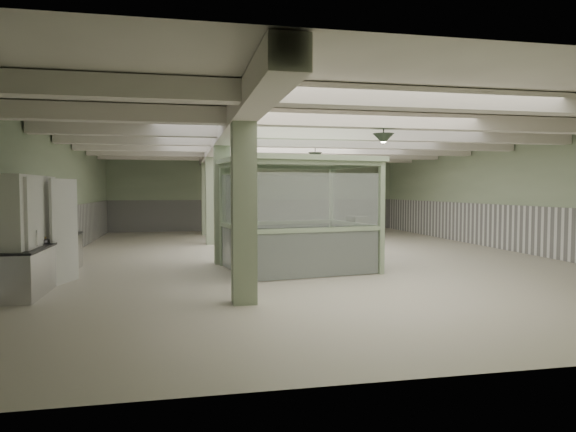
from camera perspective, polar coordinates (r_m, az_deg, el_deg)
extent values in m
plane|color=beige|center=(15.52, 1.69, -4.48)|extent=(20.00, 20.00, 0.00)
cube|color=white|center=(15.46, 1.71, 8.86)|extent=(14.00, 20.00, 0.02)
cube|color=#9EB08D|center=(25.22, -3.58, 2.49)|extent=(14.00, 0.02, 3.60)
cube|color=#9EB08D|center=(6.12, 23.95, 0.68)|extent=(14.00, 0.02, 3.60)
cube|color=#9EB08D|center=(15.36, -24.64, 1.91)|extent=(0.02, 20.00, 3.60)
cube|color=#9EB08D|center=(18.32, 23.53, 2.06)|extent=(0.02, 20.00, 3.60)
cube|color=silver|center=(15.40, -24.47, -2.00)|extent=(0.05, 19.90, 1.50)
cube|color=silver|center=(18.35, 23.40, -1.22)|extent=(0.05, 19.90, 1.50)
cube|color=silver|center=(25.23, -3.56, 0.11)|extent=(13.90, 0.05, 1.50)
cube|color=silver|center=(15.06, -7.68, 8.15)|extent=(0.45, 19.90, 0.40)
cube|color=silver|center=(8.39, 13.96, 12.52)|extent=(13.90, 0.35, 0.32)
cube|color=silver|center=(10.68, 8.05, 10.51)|extent=(13.90, 0.35, 0.32)
cube|color=silver|center=(13.04, 4.29, 9.16)|extent=(13.90, 0.35, 0.32)
cube|color=silver|center=(15.45, 1.71, 8.20)|extent=(13.90, 0.35, 0.32)
cube|color=silver|center=(17.88, -0.17, 7.49)|extent=(13.90, 0.35, 0.32)
cube|color=silver|center=(20.33, -1.59, 6.95)|extent=(13.90, 0.35, 0.32)
cube|color=silver|center=(22.79, -2.70, 6.52)|extent=(13.90, 0.35, 0.32)
cube|color=#95A585|center=(9.03, -4.93, 1.59)|extent=(0.42, 0.42, 3.60)
cube|color=#95A585|center=(14.01, -7.35, 2.08)|extent=(0.42, 0.42, 3.60)
cube|color=#95A585|center=(19.00, -8.49, 2.30)|extent=(0.42, 0.42, 3.60)
cube|color=#95A585|center=(22.99, -9.05, 2.41)|extent=(0.42, 0.42, 3.60)
cone|color=#2C3A2B|center=(10.81, 10.55, 8.42)|extent=(0.44, 0.44, 0.22)
cone|color=#2C3A2B|center=(16.02, 3.04, 6.68)|extent=(0.44, 0.44, 0.22)
cone|color=#2C3A2B|center=(20.89, -0.47, 5.83)|extent=(0.44, 0.44, 0.22)
cube|color=silver|center=(12.37, -25.60, -4.63)|extent=(0.80, 4.74, 0.88)
cube|color=black|center=(12.32, -25.65, -2.56)|extent=(0.84, 4.78, 0.04)
cylinder|color=#B2B2B7|center=(13.98, -23.35, -1.65)|extent=(0.30, 0.30, 0.09)
cube|color=white|center=(11.42, -27.35, -1.49)|extent=(0.65, 2.60, 2.38)
cube|color=white|center=(10.75, -26.38, -1.73)|extent=(0.06, 0.98, 2.28)
cube|color=white|center=(11.99, -24.26, -1.23)|extent=(0.38, 0.94, 2.28)
cube|color=silver|center=(10.74, -26.18, -1.73)|extent=(0.02, 0.05, 0.30)
cube|color=silver|center=(11.90, -24.75, -1.27)|extent=(0.02, 0.05, 0.30)
cube|color=#9BB38F|center=(11.03, -4.00, -0.57)|extent=(0.14, 0.14, 2.67)
cube|color=#9BB38F|center=(13.60, -7.32, 0.09)|extent=(0.14, 0.14, 2.67)
cube|color=#9BB38F|center=(12.36, 10.35, -0.22)|extent=(0.14, 0.14, 2.67)
cube|color=#9BB38F|center=(14.70, 4.90, 0.32)|extent=(0.14, 0.14, 2.67)
cube|color=#9BB38F|center=(12.83, 1.09, 6.18)|extent=(3.89, 3.45, 0.12)
cube|color=white|center=(11.68, 3.57, -4.24)|extent=(2.97, 0.55, 1.05)
cube|color=silver|center=(11.59, 3.59, 1.81)|extent=(2.97, 0.55, 1.22)
cube|color=white|center=(14.13, -0.97, -2.97)|extent=(2.97, 0.55, 1.05)
cube|color=silver|center=(14.05, -0.98, 2.02)|extent=(2.97, 0.55, 1.22)
cube|color=white|center=(12.38, -5.82, -3.84)|extent=(0.47, 2.45, 1.05)
cube|color=silver|center=(12.29, -5.85, 1.87)|extent=(0.47, 2.45, 1.22)
cube|color=white|center=(13.58, 7.36, -3.24)|extent=(0.47, 2.45, 1.05)
cube|color=silver|center=(13.50, 7.40, 1.96)|extent=(0.47, 2.45, 1.22)
cube|color=#646453|center=(13.89, 7.73, -2.70)|extent=(0.48, 0.64, 1.29)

